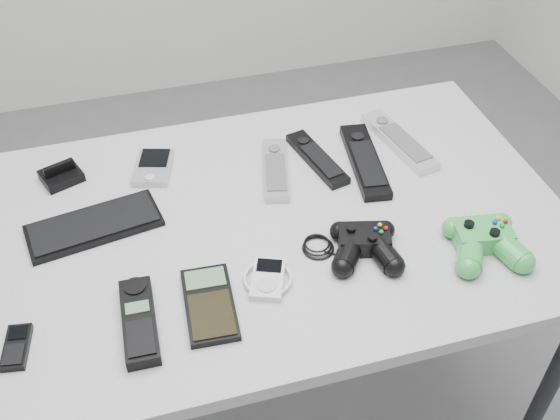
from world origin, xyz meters
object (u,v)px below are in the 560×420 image
object	(u,v)px
desk	(276,241)
remote_black_b	(365,160)
remote_silver_a	(275,169)
cordless_handset	(139,321)
remote_silver_b	(399,140)
controller_black	(365,244)
calculator	(209,304)
pda	(153,167)
remote_black_a	(317,158)
pda_keyboard	(94,225)
mp3_player	(268,278)
controller_green	(485,240)
mobile_phone	(16,347)

from	to	relation	value
desk	remote_black_b	world-z (taller)	remote_black_b
remote_silver_a	remote_black_b	size ratio (longest dim) A/B	0.80
cordless_handset	remote_silver_b	bearing A→B (deg)	31.33
remote_silver_a	controller_black	distance (m)	0.29
desk	remote_silver_b	size ratio (longest dim) A/B	4.93
remote_silver_a	remote_black_b	bearing A→B (deg)	5.91
cordless_handset	calculator	world-z (taller)	cordless_handset
pda	remote_black_a	distance (m)	0.35
remote_black_b	remote_silver_b	bearing A→B (deg)	32.61
remote_black_b	remote_silver_b	xyz separation A→B (m)	(0.10, 0.05, -0.00)
remote_black_b	controller_black	xyz separation A→B (m)	(-0.10, -0.24, 0.01)
remote_silver_a	cordless_handset	bearing A→B (deg)	-121.67
desk	pda_keyboard	world-z (taller)	pda_keyboard
cordless_handset	controller_black	xyz separation A→B (m)	(0.42, 0.06, 0.01)
pda	mp3_player	bearing A→B (deg)	-51.23
remote_silver_b	controller_black	bearing A→B (deg)	-135.23
pda_keyboard	pda	bearing A→B (deg)	37.62
remote_silver_a	controller_green	size ratio (longest dim) A/B	1.26
pda_keyboard	controller_green	distance (m)	0.74
pda	pda_keyboard	bearing A→B (deg)	-116.23
remote_black_a	mobile_phone	xyz separation A→B (m)	(-0.62, -0.33, -0.00)
pda	controller_black	world-z (taller)	controller_black
pda_keyboard	remote_black_a	xyz separation A→B (m)	(0.48, 0.08, 0.00)
pda	remote_silver_b	world-z (taller)	remote_silver_b
calculator	controller_green	distance (m)	0.52
remote_silver_a	pda	bearing A→B (deg)	175.34
desk	controller_green	world-z (taller)	controller_green
calculator	remote_black_b	bearing A→B (deg)	40.08
remote_black_a	controller_black	distance (m)	0.28
desk	pda_keyboard	distance (m)	0.36
remote_black_a	remote_black_b	bearing A→B (deg)	-34.03
mobile_phone	pda	bearing A→B (deg)	64.33
remote_silver_a	remote_black_b	distance (m)	0.19
cordless_handset	remote_silver_a	bearing A→B (deg)	47.02
remote_black_b	controller_green	xyz separation A→B (m)	(0.12, -0.30, 0.01)
pda_keyboard	controller_black	bearing A→B (deg)	-32.81
remote_silver_a	controller_green	bearing A→B (deg)	-32.65
remote_silver_b	mp3_player	bearing A→B (deg)	-152.36
remote_black_b	cordless_handset	xyz separation A→B (m)	(-0.52, -0.30, 0.00)
pda	remote_silver_b	xyz separation A→B (m)	(0.54, -0.06, 0.00)
remote_black_b	remote_silver_b	size ratio (longest dim) A/B	1.06
remote_silver_a	cordless_handset	distance (m)	0.46
mobile_phone	remote_silver_b	bearing A→B (deg)	31.57
remote_black_a	mobile_phone	distance (m)	0.70
pda	remote_silver_b	size ratio (longest dim) A/B	0.50
pda	remote_black_b	distance (m)	0.45
cordless_handset	mp3_player	distance (m)	0.23
remote_silver_a	calculator	xyz separation A→B (m)	(-0.21, -0.32, -0.00)
mobile_phone	cordless_handset	size ratio (longest dim) A/B	0.49
remote_silver_a	remote_black_a	world-z (taller)	remote_silver_a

